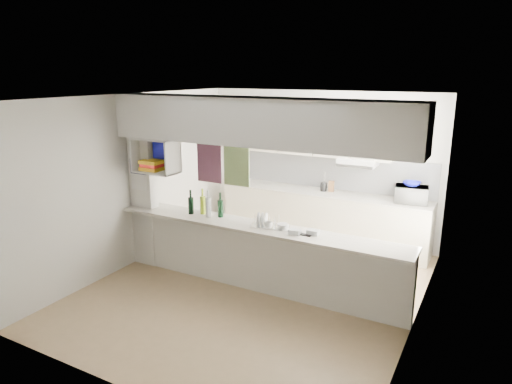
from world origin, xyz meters
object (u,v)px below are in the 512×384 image
Objects in this scene: bowl at (412,184)px; dish_rack at (265,221)px; wine_bottles at (206,206)px; microwave at (411,195)px.

dish_rack is at bearing -125.93° from bowl.
wine_bottles reaches higher than dish_rack.
wine_bottles is (-2.46, -2.05, 0.00)m from microwave.
bowl is (-0.01, 0.00, 0.17)m from microwave.
bowl is 0.51× the size of wine_bottles.
dish_rack is 0.77× the size of wine_bottles.
microwave reaches higher than dish_rack.
bowl is 2.56m from dish_rack.
wine_bottles is at bearing 31.34° from microwave.
wine_bottles reaches higher than microwave.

